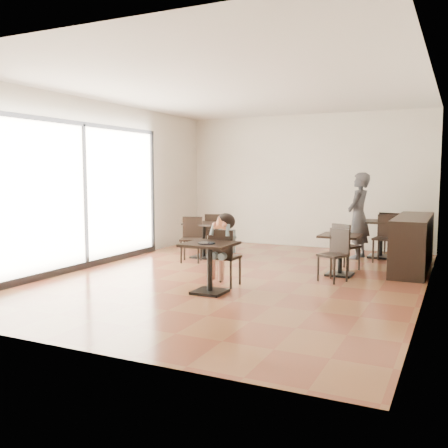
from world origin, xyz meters
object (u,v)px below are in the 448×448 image
Objects in this scene: chair_mid_b at (333,256)px; chair_left_a at (215,234)px; chair_back_b at (385,239)px; cafe_table_left at (204,240)px; child_table at (210,268)px; chair_back_a at (391,234)px; cafe_table_mid at (340,255)px; child at (225,250)px; cafe_table_back at (381,239)px; adult_patron at (359,216)px; child_chair at (225,257)px; chair_left_b at (191,240)px; chair_mid_a at (347,247)px.

chair_left_a is at bearing 175.57° from chair_mid_b.
cafe_table_left is at bearing -154.73° from chair_back_b.
child_table is 5.17m from chair_back_a.
cafe_table_mid is 0.83× the size of chair_mid_b.
child reaches higher than cafe_table_back.
chair_back_a is (0.58, 0.69, -0.43)m from adult_patron.
child is 2.68m from cafe_table_left.
cafe_table_back is 0.83× the size of chair_back_b.
child_chair is at bearing 90.00° from child_table.
chair_back_a reaches higher than chair_mid_b.
child_table is at bearing -73.84° from chair_left_b.
chair_left_a reaches higher than cafe_table_mid.
cafe_table_left is at bearing 168.93° from cafe_table_mid.
chair_mid_b is at bearing -30.08° from chair_left_b.
adult_patron reaches higher than chair_left_b.
cafe_table_back is (0.42, 0.30, -0.51)m from adult_patron.
chair_left_a is at bearing 119.38° from child.
chair_mid_a is at bearing -0.78° from cafe_table_left.
chair_left_a is at bearing 70.99° from chair_left_b.
child is at bearing -115.96° from cafe_table_back.
chair_left_b is at bearing -46.74° from child_chair.
chair_mid_b is (0.05, -2.47, -0.47)m from adult_patron.
chair_back_a is at bearing 105.12° from chair_mid_b.
cafe_table_mid is 3.02m from chair_left_b.
cafe_table_mid is at bearing 140.31° from chair_left_a.
adult_patron is at bearing 13.28° from chair_left_b.
chair_mid_a is at bearing 10.29° from adult_patron.
adult_patron is 1.00m from chair_back_a.
chair_mid_a is 3.06m from chair_left_b.
child_table is 2.68m from chair_left_b.
adult_patron reaches higher than chair_left_a.
chair_back_a is (0.16, 0.39, 0.08)m from cafe_table_back.
chair_back_b is (2.02, 3.27, 0.01)m from child_chair.
child_table is at bearing 75.40° from chair_back_a.
chair_mid_a is at bearing -124.59° from child_chair.
child is at bearing -65.74° from chair_left_b.
cafe_table_mid is (1.48, 2.15, -0.02)m from child_table.
chair_mid_a reaches higher than cafe_table_left.
child_table is 0.97× the size of cafe_table_back.
adult_patron is at bearing -63.31° from chair_mid_a.
cafe_table_mid is (1.48, 1.60, -0.10)m from child_chair.
chair_mid_a is (0.05, -1.37, -0.47)m from adult_patron.
cafe_table_left is at bearing 70.99° from chair_left_a.
chair_left_b is at bearing 70.99° from chair_left_a.
chair_back_a is 1.00× the size of chair_back_b.
child_table is 0.42× the size of adult_patron.
child_chair is at bearing 72.76° from chair_back_a.
cafe_table_left is 0.83× the size of chair_left_b.
child is 1.28× the size of chair_left_b.
cafe_table_back reaches higher than cafe_table_left.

